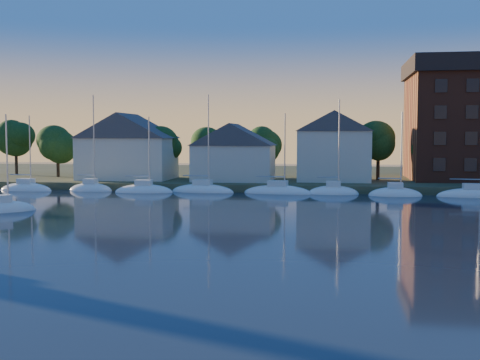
% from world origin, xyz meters
% --- Properties ---
extents(ground, '(260.00, 260.00, 0.00)m').
position_xyz_m(ground, '(0.00, 0.00, 0.00)').
color(ground, black).
rests_on(ground, ground).
extents(shoreline_land, '(160.00, 50.00, 2.00)m').
position_xyz_m(shoreline_land, '(0.00, 75.00, 0.00)').
color(shoreline_land, '#384025').
rests_on(shoreline_land, ground).
extents(wooden_dock, '(120.00, 3.00, 1.00)m').
position_xyz_m(wooden_dock, '(0.00, 52.00, 0.00)').
color(wooden_dock, brown).
rests_on(wooden_dock, ground).
extents(clubhouse_west, '(13.65, 9.45, 9.64)m').
position_xyz_m(clubhouse_west, '(-22.00, 58.00, 5.93)').
color(clubhouse_west, beige).
rests_on(clubhouse_west, shoreline_land).
extents(clubhouse_centre, '(11.55, 8.40, 8.08)m').
position_xyz_m(clubhouse_centre, '(-6.00, 57.00, 5.13)').
color(clubhouse_centre, beige).
rests_on(clubhouse_centre, shoreline_land).
extents(clubhouse_east, '(10.50, 8.40, 9.80)m').
position_xyz_m(clubhouse_east, '(8.00, 59.00, 6.00)').
color(clubhouse_east, beige).
rests_on(clubhouse_east, shoreline_land).
extents(tree_line, '(93.40, 5.40, 8.90)m').
position_xyz_m(tree_line, '(2.00, 63.00, 7.18)').
color(tree_line, '#3A2B1A').
rests_on(tree_line, shoreline_land).
extents(moored_fleet, '(71.50, 2.40, 12.05)m').
position_xyz_m(moored_fleet, '(-8.00, 49.00, 0.10)').
color(moored_fleet, white).
rests_on(moored_fleet, ground).
extents(drifting_sailboat_left, '(6.32, 6.08, 10.54)m').
position_xyz_m(drifting_sailboat_left, '(-23.78, 26.69, 0.10)').
color(drifting_sailboat_left, white).
rests_on(drifting_sailboat_left, ground).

